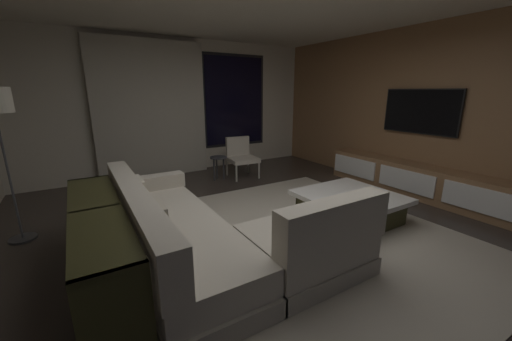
{
  "coord_description": "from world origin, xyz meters",
  "views": [
    {
      "loc": [
        -1.86,
        -2.52,
        1.66
      ],
      "look_at": [
        0.21,
        0.86,
        0.6
      ],
      "focal_mm": 20.78,
      "sensor_mm": 36.0,
      "label": 1
    }
  ],
  "objects_px": {
    "book_stack_on_coffee_table": "(367,194)",
    "media_console": "(416,181)",
    "accent_chair_near_window": "(241,155)",
    "mounted_tv": "(420,111)",
    "sectional_couch": "(208,237)",
    "coffee_table": "(349,207)",
    "console_table_behind_couch": "(101,244)",
    "side_stool": "(218,161)"
  },
  "relations": [
    {
      "from": "sectional_couch",
      "to": "console_table_behind_couch",
      "type": "xyz_separation_m",
      "value": [
        -0.91,
        0.13,
        0.13
      ]
    },
    {
      "from": "sectional_couch",
      "to": "coffee_table",
      "type": "height_order",
      "value": "sectional_couch"
    },
    {
      "from": "accent_chair_near_window",
      "to": "mounted_tv",
      "type": "distance_m",
      "value": 3.24
    },
    {
      "from": "book_stack_on_coffee_table",
      "to": "accent_chair_near_window",
      "type": "relative_size",
      "value": 0.38
    },
    {
      "from": "sectional_couch",
      "to": "accent_chair_near_window",
      "type": "height_order",
      "value": "sectional_couch"
    },
    {
      "from": "media_console",
      "to": "mounted_tv",
      "type": "bearing_deg",
      "value": 47.53
    },
    {
      "from": "coffee_table",
      "to": "mounted_tv",
      "type": "relative_size",
      "value": 0.94
    },
    {
      "from": "accent_chair_near_window",
      "to": "console_table_behind_couch",
      "type": "xyz_separation_m",
      "value": [
        -2.71,
        -2.5,
        -0.02
      ]
    },
    {
      "from": "sectional_couch",
      "to": "side_stool",
      "type": "height_order",
      "value": "sectional_couch"
    },
    {
      "from": "sectional_couch",
      "to": "media_console",
      "type": "distance_m",
      "value": 3.67
    },
    {
      "from": "sectional_couch",
      "to": "book_stack_on_coffee_table",
      "type": "bearing_deg",
      "value": -4.43
    },
    {
      "from": "side_stool",
      "to": "media_console",
      "type": "height_order",
      "value": "media_console"
    },
    {
      "from": "side_stool",
      "to": "mounted_tv",
      "type": "xyz_separation_m",
      "value": [
        2.55,
        -2.31,
        0.98
      ]
    },
    {
      "from": "side_stool",
      "to": "media_console",
      "type": "relative_size",
      "value": 0.15
    },
    {
      "from": "coffee_table",
      "to": "book_stack_on_coffee_table",
      "type": "height_order",
      "value": "book_stack_on_coffee_table"
    },
    {
      "from": "coffee_table",
      "to": "accent_chair_near_window",
      "type": "xyz_separation_m",
      "value": [
        -0.19,
        2.64,
        0.25
      ]
    },
    {
      "from": "sectional_couch",
      "to": "accent_chair_near_window",
      "type": "relative_size",
      "value": 3.21
    },
    {
      "from": "book_stack_on_coffee_table",
      "to": "console_table_behind_couch",
      "type": "relative_size",
      "value": 0.14
    },
    {
      "from": "coffee_table",
      "to": "book_stack_on_coffee_table",
      "type": "distance_m",
      "value": 0.29
    },
    {
      "from": "sectional_couch",
      "to": "media_console",
      "type": "bearing_deg",
      "value": 1.4
    },
    {
      "from": "book_stack_on_coffee_table",
      "to": "mounted_tv",
      "type": "height_order",
      "value": "mounted_tv"
    },
    {
      "from": "side_stool",
      "to": "console_table_behind_couch",
      "type": "xyz_separation_m",
      "value": [
        -2.21,
        -2.47,
        0.04
      ]
    },
    {
      "from": "book_stack_on_coffee_table",
      "to": "media_console",
      "type": "distance_m",
      "value": 1.56
    },
    {
      "from": "accent_chair_near_window",
      "to": "coffee_table",
      "type": "bearing_deg",
      "value": -85.78
    },
    {
      "from": "sectional_couch",
      "to": "coffee_table",
      "type": "distance_m",
      "value": 2.0
    },
    {
      "from": "coffee_table",
      "to": "sectional_couch",
      "type": "bearing_deg",
      "value": 179.81
    },
    {
      "from": "side_stool",
      "to": "console_table_behind_couch",
      "type": "distance_m",
      "value": 3.31
    },
    {
      "from": "book_stack_on_coffee_table",
      "to": "side_stool",
      "type": "relative_size",
      "value": 0.65
    },
    {
      "from": "mounted_tv",
      "to": "console_table_behind_couch",
      "type": "bearing_deg",
      "value": -178.07
    },
    {
      "from": "coffee_table",
      "to": "side_stool",
      "type": "bearing_deg",
      "value": 105.01
    },
    {
      "from": "mounted_tv",
      "to": "console_table_behind_couch",
      "type": "height_order",
      "value": "mounted_tv"
    },
    {
      "from": "accent_chair_near_window",
      "to": "mounted_tv",
      "type": "bearing_deg",
      "value": -48.83
    },
    {
      "from": "coffee_table",
      "to": "side_stool",
      "type": "distance_m",
      "value": 2.7
    },
    {
      "from": "accent_chair_near_window",
      "to": "media_console",
      "type": "relative_size",
      "value": 0.25
    },
    {
      "from": "accent_chair_near_window",
      "to": "sectional_couch",
      "type": "bearing_deg",
      "value": -124.36
    },
    {
      "from": "mounted_tv",
      "to": "media_console",
      "type": "bearing_deg",
      "value": -132.47
    },
    {
      "from": "accent_chair_near_window",
      "to": "mounted_tv",
      "type": "xyz_separation_m",
      "value": [
        2.05,
        -2.34,
        0.92
      ]
    },
    {
      "from": "media_console",
      "to": "sectional_couch",
      "type": "bearing_deg",
      "value": -178.6
    },
    {
      "from": "console_table_behind_couch",
      "to": "sectional_couch",
      "type": "bearing_deg",
      "value": -7.91
    },
    {
      "from": "accent_chair_near_window",
      "to": "side_stool",
      "type": "relative_size",
      "value": 1.7
    },
    {
      "from": "media_console",
      "to": "book_stack_on_coffee_table",
      "type": "bearing_deg",
      "value": -170.57
    },
    {
      "from": "mounted_tv",
      "to": "side_stool",
      "type": "bearing_deg",
      "value": 137.83
    }
  ]
}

